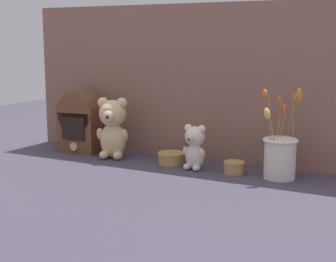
{
  "coord_description": "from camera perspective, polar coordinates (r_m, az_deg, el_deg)",
  "views": [
    {
      "loc": [
        0.95,
        -1.8,
        0.51
      ],
      "look_at": [
        0.0,
        0.02,
        0.14
      ],
      "focal_mm": 55.0,
      "sensor_mm": 36.0,
      "label": 1
    }
  ],
  "objects": [
    {
      "name": "ground_plane",
      "position": [
        2.1,
        -0.25,
        -3.84
      ],
      "size": [
        4.0,
        4.0,
        0.0
      ],
      "primitive_type": "plane",
      "color": "#3D3847"
    },
    {
      "name": "backdrop_wall",
      "position": [
        2.19,
        1.79,
        5.42
      ],
      "size": [
        1.51,
        0.02,
        0.65
      ],
      "color": "#845B4C",
      "rests_on": "ground"
    },
    {
      "name": "teddy_bear_large",
      "position": [
        2.22,
        -6.17,
        0.48
      ],
      "size": [
        0.15,
        0.13,
        0.26
      ],
      "color": "#DBBC84",
      "rests_on": "ground"
    },
    {
      "name": "teddy_bear_medium",
      "position": [
        2.02,
        2.93,
        -1.7
      ],
      "size": [
        0.1,
        0.09,
        0.18
      ],
      "color": "beige",
      "rests_on": "ground"
    },
    {
      "name": "flower_vase",
      "position": [
        1.93,
        12.31,
        -2.5
      ],
      "size": [
        0.14,
        0.14,
        0.34
      ],
      "color": "silver",
      "rests_on": "ground"
    },
    {
      "name": "vintage_radio",
      "position": [
        2.36,
        -9.72,
        1.01
      ],
      "size": [
        0.19,
        0.11,
        0.28
      ],
      "color": "brown",
      "rests_on": "ground"
    },
    {
      "name": "decorative_tin_tall",
      "position": [
        1.99,
        7.33,
        -4.03
      ],
      "size": [
        0.08,
        0.08,
        0.05
      ],
      "color": "tan",
      "rests_on": "ground"
    },
    {
      "name": "decorative_tin_short",
      "position": [
        2.12,
        0.38,
        -3.03
      ],
      "size": [
        0.11,
        0.11,
        0.05
      ],
      "color": "tan",
      "rests_on": "ground"
    }
  ]
}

